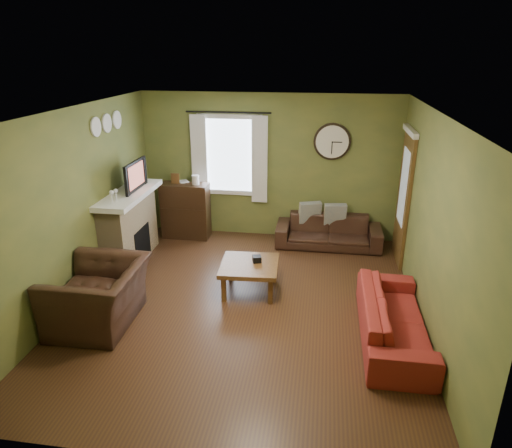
# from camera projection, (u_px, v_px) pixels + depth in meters

# --- Properties ---
(floor) EXTENTS (4.60, 5.20, 0.00)m
(floor) POSITION_uv_depth(u_px,v_px,m) (244.00, 305.00, 6.27)
(floor) COLOR #412716
(floor) RESTS_ON ground
(ceiling) EXTENTS (4.60, 5.20, 0.00)m
(ceiling) POSITION_uv_depth(u_px,v_px,m) (242.00, 112.00, 5.33)
(ceiling) COLOR white
(ceiling) RESTS_ON ground
(wall_left) EXTENTS (0.00, 5.20, 2.60)m
(wall_left) POSITION_uv_depth(u_px,v_px,m) (75.00, 208.00, 6.12)
(wall_left) COLOR olive
(wall_left) RESTS_ON ground
(wall_right) EXTENTS (0.00, 5.20, 2.60)m
(wall_right) POSITION_uv_depth(u_px,v_px,m) (432.00, 226.00, 5.48)
(wall_right) COLOR olive
(wall_right) RESTS_ON ground
(wall_back) EXTENTS (4.60, 0.00, 2.60)m
(wall_back) POSITION_uv_depth(u_px,v_px,m) (269.00, 167.00, 8.20)
(wall_back) COLOR olive
(wall_back) RESTS_ON ground
(wall_front) EXTENTS (4.60, 0.00, 2.60)m
(wall_front) POSITION_uv_depth(u_px,v_px,m) (183.00, 335.00, 3.41)
(wall_front) COLOR olive
(wall_front) RESTS_ON ground
(fireplace) EXTENTS (0.40, 1.40, 1.10)m
(fireplace) POSITION_uv_depth(u_px,v_px,m) (130.00, 229.00, 7.43)
(fireplace) COLOR tan
(fireplace) RESTS_ON floor
(firebox) EXTENTS (0.04, 0.60, 0.55)m
(firebox) POSITION_uv_depth(u_px,v_px,m) (142.00, 244.00, 7.49)
(firebox) COLOR black
(firebox) RESTS_ON fireplace
(mantel) EXTENTS (0.58, 1.60, 0.08)m
(mantel) POSITION_uv_depth(u_px,v_px,m) (128.00, 194.00, 7.21)
(mantel) COLOR white
(mantel) RESTS_ON fireplace
(tv) EXTENTS (0.08, 0.60, 0.35)m
(tv) POSITION_uv_depth(u_px,v_px,m) (131.00, 179.00, 7.27)
(tv) COLOR black
(tv) RESTS_ON mantel
(tv_screen) EXTENTS (0.02, 0.62, 0.36)m
(tv_screen) POSITION_uv_depth(u_px,v_px,m) (136.00, 176.00, 7.24)
(tv_screen) COLOR #994C3F
(tv_screen) RESTS_ON mantel
(medallion_left) EXTENTS (0.28, 0.28, 0.03)m
(medallion_left) POSITION_uv_depth(u_px,v_px,m) (96.00, 127.00, 6.51)
(medallion_left) COLOR white
(medallion_left) RESTS_ON wall_left
(medallion_mid) EXTENTS (0.28, 0.28, 0.03)m
(medallion_mid) POSITION_uv_depth(u_px,v_px,m) (107.00, 123.00, 6.84)
(medallion_mid) COLOR white
(medallion_mid) RESTS_ON wall_left
(medallion_right) EXTENTS (0.28, 0.28, 0.03)m
(medallion_right) POSITION_uv_depth(u_px,v_px,m) (117.00, 120.00, 7.16)
(medallion_right) COLOR white
(medallion_right) RESTS_ON wall_left
(window_pane) EXTENTS (1.00, 0.02, 1.30)m
(window_pane) POSITION_uv_depth(u_px,v_px,m) (230.00, 155.00, 8.21)
(window_pane) COLOR silver
(window_pane) RESTS_ON wall_back
(curtain_rod) EXTENTS (0.03, 0.03, 1.50)m
(curtain_rod) POSITION_uv_depth(u_px,v_px,m) (228.00, 112.00, 7.84)
(curtain_rod) COLOR black
(curtain_rod) RESTS_ON wall_back
(curtain_left) EXTENTS (0.28, 0.04, 1.55)m
(curtain_left) POSITION_uv_depth(u_px,v_px,m) (199.00, 158.00, 8.21)
(curtain_left) COLOR silver
(curtain_left) RESTS_ON wall_back
(curtain_right) EXTENTS (0.28, 0.04, 1.55)m
(curtain_right) POSITION_uv_depth(u_px,v_px,m) (260.00, 160.00, 8.06)
(curtain_right) COLOR silver
(curtain_right) RESTS_ON wall_back
(wall_clock) EXTENTS (0.64, 0.06, 0.64)m
(wall_clock) POSITION_uv_depth(u_px,v_px,m) (332.00, 142.00, 7.82)
(wall_clock) COLOR white
(wall_clock) RESTS_ON wall_back
(door) EXTENTS (0.05, 0.90, 2.10)m
(door) POSITION_uv_depth(u_px,v_px,m) (404.00, 199.00, 7.28)
(door) COLOR brown
(door) RESTS_ON floor
(bookshelf) EXTENTS (0.86, 0.37, 1.02)m
(bookshelf) POSITION_uv_depth(u_px,v_px,m) (186.00, 211.00, 8.38)
(bookshelf) COLOR black
(bookshelf) RESTS_ON floor
(book) EXTENTS (0.24, 0.27, 0.02)m
(book) POSITION_uv_depth(u_px,v_px,m) (180.00, 186.00, 8.30)
(book) COLOR brown
(book) RESTS_ON bookshelf
(sofa_brown) EXTENTS (1.83, 0.72, 0.54)m
(sofa_brown) POSITION_uv_depth(u_px,v_px,m) (328.00, 232.00, 8.07)
(sofa_brown) COLOR #301C14
(sofa_brown) RESTS_ON floor
(pillow_left) EXTENTS (0.41, 0.24, 0.39)m
(pillow_left) POSITION_uv_depth(u_px,v_px,m) (310.00, 212.00, 8.17)
(pillow_left) COLOR gray
(pillow_left) RESTS_ON sofa_brown
(pillow_right) EXTENTS (0.40, 0.18, 0.39)m
(pillow_right) POSITION_uv_depth(u_px,v_px,m) (335.00, 214.00, 8.08)
(pillow_right) COLOR gray
(pillow_right) RESTS_ON sofa_brown
(sofa_red) EXTENTS (0.75, 1.92, 0.56)m
(sofa_red) POSITION_uv_depth(u_px,v_px,m) (394.00, 318.00, 5.46)
(sofa_red) COLOR maroon
(sofa_red) RESTS_ON floor
(armchair) EXTENTS (1.08, 1.22, 0.78)m
(armchair) POSITION_uv_depth(u_px,v_px,m) (99.00, 296.00, 5.74)
(armchair) COLOR #301C14
(armchair) RESTS_ON floor
(coffee_table) EXTENTS (0.85, 0.85, 0.43)m
(coffee_table) POSITION_uv_depth(u_px,v_px,m) (250.00, 277.00, 6.57)
(coffee_table) COLOR brown
(coffee_table) RESTS_ON floor
(tissue_box) EXTENTS (0.15, 0.15, 0.09)m
(tissue_box) POSITION_uv_depth(u_px,v_px,m) (257.00, 264.00, 6.57)
(tissue_box) COLOR black
(tissue_box) RESTS_ON coffee_table
(wine_glass_a) EXTENTS (0.07, 0.07, 0.20)m
(wine_glass_a) POSITION_uv_depth(u_px,v_px,m) (112.00, 197.00, 6.63)
(wine_glass_a) COLOR white
(wine_glass_a) RESTS_ON mantel
(wine_glass_b) EXTENTS (0.06, 0.06, 0.18)m
(wine_glass_b) POSITION_uv_depth(u_px,v_px,m) (116.00, 195.00, 6.76)
(wine_glass_b) COLOR white
(wine_glass_b) RESTS_ON mantel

